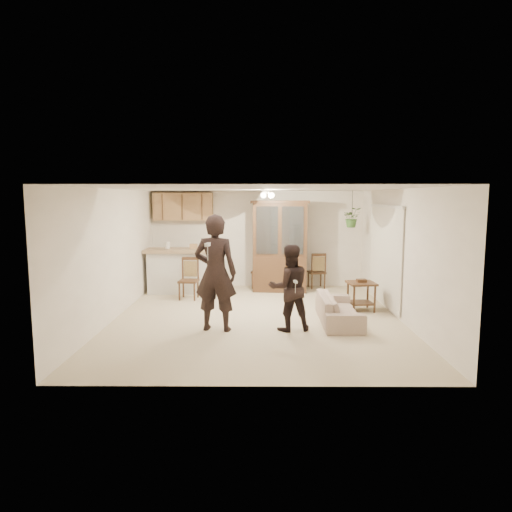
{
  "coord_description": "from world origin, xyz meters",
  "views": [
    {
      "loc": [
        0.04,
        -8.68,
        2.35
      ],
      "look_at": [
        -0.02,
        0.4,
        1.17
      ],
      "focal_mm": 32.0,
      "sensor_mm": 36.0,
      "label": 1
    }
  ],
  "objects_px": {
    "chair_hutch_left": "(261,277)",
    "chair_hutch_right": "(316,278)",
    "china_hutch": "(280,247)",
    "chair_bar": "(189,288)",
    "adult": "(216,280)",
    "child": "(289,293)",
    "sofa": "(339,303)",
    "side_table": "(361,296)"
  },
  "relations": [
    {
      "from": "adult",
      "to": "chair_bar",
      "type": "distance_m",
      "value": 2.69
    },
    {
      "from": "child",
      "to": "chair_bar",
      "type": "xyz_separation_m",
      "value": [
        -2.16,
        2.46,
        -0.41
      ]
    },
    {
      "from": "child",
      "to": "chair_bar",
      "type": "height_order",
      "value": "child"
    },
    {
      "from": "china_hutch",
      "to": "chair_bar",
      "type": "relative_size",
      "value": 2.37
    },
    {
      "from": "chair_bar",
      "to": "side_table",
      "type": "bearing_deg",
      "value": -9.94
    },
    {
      "from": "adult",
      "to": "china_hutch",
      "type": "bearing_deg",
      "value": -101.53
    },
    {
      "from": "china_hutch",
      "to": "chair_bar",
      "type": "distance_m",
      "value": 2.49
    },
    {
      "from": "child",
      "to": "china_hutch",
      "type": "height_order",
      "value": "china_hutch"
    },
    {
      "from": "sofa",
      "to": "chair_hutch_right",
      "type": "xyz_separation_m",
      "value": [
        -0.01,
        3.28,
        -0.11
      ]
    },
    {
      "from": "chair_hutch_left",
      "to": "chair_hutch_right",
      "type": "distance_m",
      "value": 1.45
    },
    {
      "from": "child",
      "to": "chair_hutch_right",
      "type": "xyz_separation_m",
      "value": [
        0.96,
        3.79,
        -0.42
      ]
    },
    {
      "from": "china_hutch",
      "to": "adult",
      "type": "bearing_deg",
      "value": -105.02
    },
    {
      "from": "side_table",
      "to": "chair_bar",
      "type": "bearing_deg",
      "value": 164.48
    },
    {
      "from": "side_table",
      "to": "chair_hutch_left",
      "type": "distance_m",
      "value": 3.13
    },
    {
      "from": "china_hutch",
      "to": "chair_bar",
      "type": "xyz_separation_m",
      "value": [
        -2.15,
        -0.93,
        -0.85
      ]
    },
    {
      "from": "chair_bar",
      "to": "adult",
      "type": "bearing_deg",
      "value": -65.22
    },
    {
      "from": "sofa",
      "to": "adult",
      "type": "distance_m",
      "value": 2.38
    },
    {
      "from": "side_table",
      "to": "chair_hutch_right",
      "type": "relative_size",
      "value": 0.72
    },
    {
      "from": "child",
      "to": "china_hutch",
      "type": "distance_m",
      "value": 3.41
    },
    {
      "from": "china_hutch",
      "to": "side_table",
      "type": "relative_size",
      "value": 3.41
    },
    {
      "from": "adult",
      "to": "sofa",
      "type": "bearing_deg",
      "value": -157.79
    },
    {
      "from": "sofa",
      "to": "side_table",
      "type": "distance_m",
      "value": 1.1
    },
    {
      "from": "china_hutch",
      "to": "chair_hutch_right",
      "type": "distance_m",
      "value": 1.35
    },
    {
      "from": "adult",
      "to": "chair_hutch_right",
      "type": "height_order",
      "value": "adult"
    },
    {
      "from": "adult",
      "to": "chair_hutch_left",
      "type": "relative_size",
      "value": 1.86
    },
    {
      "from": "child",
      "to": "chair_hutch_left",
      "type": "xyz_separation_m",
      "value": [
        -0.49,
        3.76,
        -0.4
      ]
    },
    {
      "from": "adult",
      "to": "chair_hutch_left",
      "type": "height_order",
      "value": "adult"
    },
    {
      "from": "chair_bar",
      "to": "chair_hutch_left",
      "type": "distance_m",
      "value": 2.12
    },
    {
      "from": "sofa",
      "to": "china_hutch",
      "type": "height_order",
      "value": "china_hutch"
    },
    {
      "from": "china_hutch",
      "to": "sofa",
      "type": "bearing_deg",
      "value": -65.54
    },
    {
      "from": "side_table",
      "to": "chair_hutch_left",
      "type": "relative_size",
      "value": 0.68
    },
    {
      "from": "chair_hutch_left",
      "to": "chair_bar",
      "type": "bearing_deg",
      "value": -128.82
    },
    {
      "from": "sofa",
      "to": "china_hutch",
      "type": "relative_size",
      "value": 0.83
    },
    {
      "from": "sofa",
      "to": "chair_hutch_left",
      "type": "relative_size",
      "value": 1.93
    },
    {
      "from": "side_table",
      "to": "china_hutch",
      "type": "bearing_deg",
      "value": 129.01
    },
    {
      "from": "chair_bar",
      "to": "chair_hutch_left",
      "type": "xyz_separation_m",
      "value": [
        1.67,
        1.3,
        0.0
      ]
    },
    {
      "from": "chair_bar",
      "to": "child",
      "type": "bearing_deg",
      "value": -43.17
    },
    {
      "from": "china_hutch",
      "to": "chair_hutch_right",
      "type": "height_order",
      "value": "china_hutch"
    },
    {
      "from": "china_hutch",
      "to": "chair_bar",
      "type": "height_order",
      "value": "china_hutch"
    },
    {
      "from": "china_hutch",
      "to": "chair_hutch_right",
      "type": "bearing_deg",
      "value": 28.56
    },
    {
      "from": "child",
      "to": "sofa",
      "type": "bearing_deg",
      "value": -164.75
    },
    {
      "from": "chair_bar",
      "to": "chair_hutch_right",
      "type": "distance_m",
      "value": 3.39
    }
  ]
}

